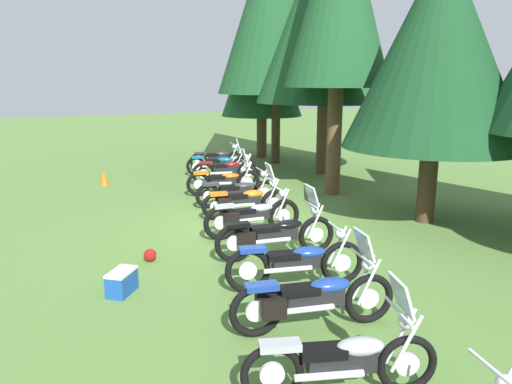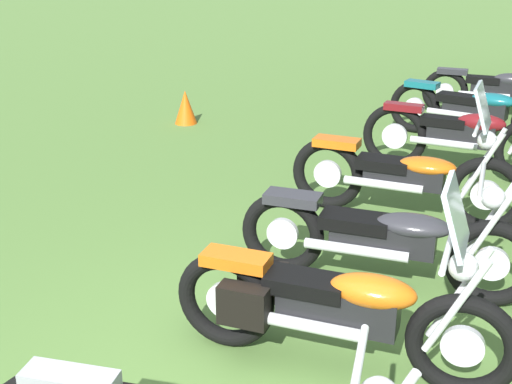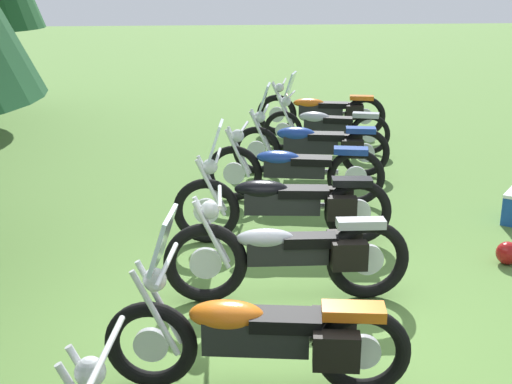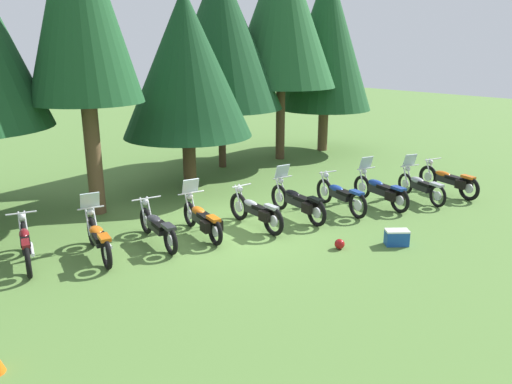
% 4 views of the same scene
% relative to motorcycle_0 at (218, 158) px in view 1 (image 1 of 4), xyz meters
% --- Properties ---
extents(ground_plane, '(80.00, 80.00, 0.00)m').
position_rel_motorcycle_0_xyz_m(ground_plane, '(7.46, -2.01, -0.43)').
color(ground_plane, '#547A38').
extents(motorcycle_0, '(0.77, 2.12, 0.99)m').
position_rel_motorcycle_0_xyz_m(motorcycle_0, '(0.00, 0.00, 0.00)').
color(motorcycle_0, black).
rests_on(motorcycle_0, ground_plane).
extents(motorcycle_1, '(1.08, 2.21, 1.36)m').
position_rel_motorcycle_0_xyz_m(motorcycle_1, '(1.32, -0.42, 0.03)').
color(motorcycle_1, black).
rests_on(motorcycle_1, ground_plane).
extents(motorcycle_2, '(0.79, 2.20, 1.03)m').
position_rel_motorcycle_0_xyz_m(motorcycle_2, '(2.74, -0.73, 0.03)').
color(motorcycle_2, black).
rests_on(motorcycle_2, ground_plane).
extents(motorcycle_3, '(0.71, 2.21, 1.37)m').
position_rel_motorcycle_0_xyz_m(motorcycle_3, '(4.14, -1.35, 0.03)').
color(motorcycle_3, black).
rests_on(motorcycle_3, ground_plane).
extents(motorcycle_4, '(0.76, 2.28, 1.00)m').
position_rel_motorcycle_0_xyz_m(motorcycle_4, '(5.56, -1.52, 0.00)').
color(motorcycle_4, black).
rests_on(motorcycle_4, ground_plane).
extents(motorcycle_5, '(0.83, 2.19, 1.35)m').
position_rel_motorcycle_0_xyz_m(motorcycle_5, '(6.68, -1.81, 0.03)').
color(motorcycle_5, black).
rests_on(motorcycle_5, ground_plane).
extents(motorcycle_6, '(0.61, 2.27, 1.04)m').
position_rel_motorcycle_0_xyz_m(motorcycle_6, '(8.09, -2.26, 0.03)').
color(motorcycle_6, black).
rests_on(motorcycle_6, ground_plane).
extents(motorcycle_7, '(0.76, 2.44, 1.39)m').
position_rel_motorcycle_0_xyz_m(motorcycle_7, '(9.50, -2.40, 0.06)').
color(motorcycle_7, black).
rests_on(motorcycle_7, ground_plane).
extents(motorcycle_8, '(0.77, 2.34, 1.03)m').
position_rel_motorcycle_0_xyz_m(motorcycle_8, '(10.92, -2.73, 0.04)').
color(motorcycle_8, black).
rests_on(motorcycle_8, ground_plane).
extents(motorcycle_9, '(0.89, 2.35, 1.38)m').
position_rel_motorcycle_0_xyz_m(motorcycle_9, '(12.21, -3.22, 0.06)').
color(motorcycle_9, black).
rests_on(motorcycle_9, ground_plane).
extents(motorcycle_10, '(0.91, 2.10, 1.35)m').
position_rel_motorcycle_0_xyz_m(motorcycle_10, '(13.61, -3.69, 0.04)').
color(motorcycle_10, black).
rests_on(motorcycle_10, ground_plane).
extents(pine_tree_0, '(3.52, 3.52, 6.82)m').
position_rel_motorcycle_0_xyz_m(pine_tree_0, '(-1.94, 2.82, 3.88)').
color(pine_tree_0, '#4C3823').
rests_on(pine_tree_0, ground_plane).
extents(pine_tree_1, '(4.69, 4.69, 9.98)m').
position_rel_motorcycle_0_xyz_m(pine_tree_1, '(-0.31, 2.68, 5.97)').
color(pine_tree_1, '#42301E').
rests_on(pine_tree_1, ground_plane).
extents(pine_tree_2, '(4.80, 4.80, 8.91)m').
position_rel_motorcycle_0_xyz_m(pine_tree_2, '(2.47, 3.13, 5.31)').
color(pine_tree_2, '#4C3823').
rests_on(pine_tree_2, ground_plane).
extents(pine_tree_4, '(4.18, 4.18, 6.41)m').
position_rel_motorcycle_0_xyz_m(pine_tree_4, '(8.84, 2.05, 3.67)').
color(pine_tree_4, '#42301E').
rests_on(pine_tree_4, ground_plane).
extents(picnic_cooler, '(0.63, 0.59, 0.39)m').
position_rel_motorcycle_0_xyz_m(picnic_cooler, '(9.90, -5.39, -0.23)').
color(picnic_cooler, '#19479E').
rests_on(picnic_cooler, ground_plane).
extents(traffic_cone, '(0.32, 0.32, 0.48)m').
position_rel_motorcycle_0_xyz_m(traffic_cone, '(1.15, -4.42, -0.19)').
color(traffic_cone, '#EA590F').
rests_on(traffic_cone, ground_plane).
extents(dropped_helmet, '(0.24, 0.24, 0.24)m').
position_rel_motorcycle_0_xyz_m(dropped_helmet, '(8.67, -4.65, -0.31)').
color(dropped_helmet, maroon).
rests_on(dropped_helmet, ground_plane).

